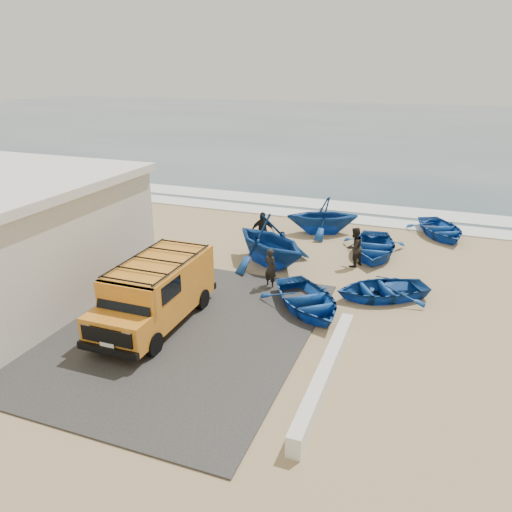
% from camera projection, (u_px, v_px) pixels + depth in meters
% --- Properties ---
extents(ground, '(160.00, 160.00, 0.00)m').
position_uv_depth(ground, '(206.00, 304.00, 17.53)').
color(ground, tan).
extents(slab, '(12.00, 10.00, 0.05)m').
position_uv_depth(slab, '(124.00, 320.00, 16.43)').
color(slab, '#3A3835').
rests_on(slab, ground).
extents(ocean, '(180.00, 88.00, 0.01)m').
position_uv_depth(ocean, '(391.00, 127.00, 66.40)').
color(ocean, '#385166').
rests_on(ocean, ground).
extents(surf_line, '(180.00, 1.60, 0.06)m').
position_uv_depth(surf_line, '(300.00, 214.00, 27.99)').
color(surf_line, white).
rests_on(surf_line, ground).
extents(surf_wash, '(180.00, 2.20, 0.04)m').
position_uv_depth(surf_wash, '(311.00, 203.00, 30.17)').
color(surf_wash, white).
rests_on(surf_wash, ground).
extents(parapet, '(0.35, 6.00, 0.55)m').
position_uv_depth(parapet, '(326.00, 373.00, 13.16)').
color(parapet, silver).
rests_on(parapet, ground).
extents(van, '(2.04, 5.00, 2.14)m').
position_uv_depth(van, '(156.00, 291.00, 15.88)').
color(van, orange).
rests_on(van, ground).
extents(boat_near_left, '(4.34, 4.50, 0.76)m').
position_uv_depth(boat_near_left, '(307.00, 300.00, 17.00)').
color(boat_near_left, '#1449A1').
rests_on(boat_near_left, ground).
extents(boat_near_right, '(4.11, 3.77, 0.70)m').
position_uv_depth(boat_near_right, '(381.00, 289.00, 17.90)').
color(boat_near_right, '#1449A1').
rests_on(boat_near_right, ground).
extents(boat_mid_left, '(5.33, 5.17, 2.14)m').
position_uv_depth(boat_mid_left, '(270.00, 240.00, 20.64)').
color(boat_mid_left, '#1449A1').
rests_on(boat_mid_left, ground).
extents(boat_mid_right, '(3.21, 4.19, 0.81)m').
position_uv_depth(boat_mid_right, '(373.00, 247.00, 21.88)').
color(boat_mid_right, '#1449A1').
rests_on(boat_mid_right, ground).
extents(boat_far_left, '(4.33, 4.06, 1.83)m').
position_uv_depth(boat_far_left, '(323.00, 215.00, 24.60)').
color(boat_far_left, '#1449A1').
rests_on(boat_far_left, ground).
extents(boat_far_right, '(3.86, 4.37, 0.75)m').
position_uv_depth(boat_far_right, '(441.00, 229.00, 24.32)').
color(boat_far_right, '#1449A1').
rests_on(boat_far_right, ground).
extents(fisherman_front, '(0.66, 0.55, 1.54)m').
position_uv_depth(fisherman_front, '(271.00, 268.00, 18.63)').
color(fisherman_front, black).
rests_on(fisherman_front, ground).
extents(fisherman_middle, '(0.95, 1.02, 1.67)m').
position_uv_depth(fisherman_middle, '(354.00, 247.00, 20.57)').
color(fisherman_middle, black).
rests_on(fisherman_middle, ground).
extents(fisherman_back, '(1.14, 0.91, 1.81)m').
position_uv_depth(fisherman_back, '(262.00, 232.00, 22.26)').
color(fisherman_back, black).
rests_on(fisherman_back, ground).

